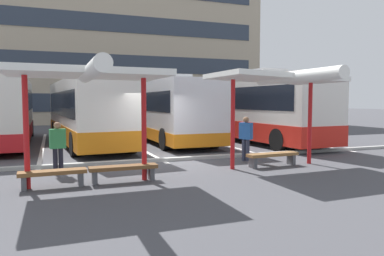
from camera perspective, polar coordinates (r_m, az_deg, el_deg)
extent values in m
plane|color=#47474C|center=(13.41, -4.08, -5.28)|extent=(160.00, 160.00, 0.00)
cube|color=tan|center=(43.17, -15.85, 13.57)|extent=(35.62, 12.91, 18.74)
cube|color=#2D3847|center=(36.12, -14.74, 3.81)|extent=(32.77, 0.08, 1.65)
cube|color=#2D3847|center=(36.30, -14.85, 9.74)|extent=(32.77, 0.08, 1.65)
cube|color=#2D3847|center=(36.86, -14.96, 15.55)|extent=(32.77, 0.08, 1.65)
cube|color=silver|center=(20.98, -27.08, 2.59)|extent=(2.71, 11.47, 3.03)
cube|color=red|center=(21.04, -26.98, -0.59)|extent=(2.75, 11.51, 0.69)
cube|color=black|center=(20.98, -27.12, 3.84)|extent=(2.72, 10.55, 1.01)
cube|color=black|center=(26.64, -26.02, 3.65)|extent=(2.18, 0.13, 1.82)
cylinder|color=black|center=(25.07, -23.56, -0.07)|extent=(0.32, 1.01, 1.00)
cylinder|color=black|center=(16.89, -24.34, -1.98)|extent=(0.32, 1.01, 1.00)
cube|color=silver|center=(19.29, -15.88, 2.63)|extent=(3.41, 11.19, 2.92)
cube|color=orange|center=(19.34, -15.82, -0.51)|extent=(3.46, 11.24, 0.80)
cube|color=black|center=(19.28, -15.90, 3.62)|extent=(3.37, 10.32, 1.15)
cube|color=black|center=(24.70, -18.01, 3.70)|extent=(2.22, 0.26, 1.75)
cube|color=silver|center=(17.96, -15.25, 7.77)|extent=(1.69, 2.32, 0.36)
cylinder|color=black|center=(23.08, -20.27, -0.31)|extent=(0.38, 1.02, 1.00)
cylinder|color=black|center=(23.40, -14.60, -0.13)|extent=(0.38, 1.02, 1.00)
cylinder|color=black|center=(15.33, -17.64, -2.39)|extent=(0.38, 1.02, 1.00)
cylinder|color=black|center=(15.81, -9.27, -2.06)|extent=(0.38, 1.02, 1.00)
cube|color=silver|center=(20.92, -4.41, 2.87)|extent=(2.61, 11.80, 2.91)
cube|color=orange|center=(20.98, -4.39, -0.32)|extent=(2.65, 11.84, 0.57)
cube|color=black|center=(20.92, -4.41, 4.07)|extent=(2.63, 10.86, 0.94)
cube|color=black|center=(26.60, -7.96, 3.87)|extent=(2.28, 0.08, 1.75)
cube|color=silver|center=(19.54, -3.21, 7.59)|extent=(1.56, 2.20, 0.36)
cylinder|color=black|center=(24.88, -9.81, 0.19)|extent=(0.30, 1.00, 1.00)
cylinder|color=black|center=(25.43, -4.51, 0.32)|extent=(0.30, 1.00, 1.00)
cylinder|color=black|center=(16.54, -4.19, -1.74)|extent=(0.30, 1.00, 1.00)
cylinder|color=black|center=(17.37, 3.40, -1.45)|extent=(0.30, 1.00, 1.00)
cube|color=silver|center=(20.81, 8.44, 3.18)|extent=(3.15, 12.06, 3.17)
cube|color=red|center=(20.86, 8.40, 0.06)|extent=(3.19, 12.10, 0.89)
cube|color=black|center=(20.81, 8.45, 4.49)|extent=(3.12, 11.10, 1.11)
cube|color=black|center=(26.02, 1.40, 4.25)|extent=(2.18, 0.20, 1.90)
cube|color=silver|center=(19.62, 10.85, 8.25)|extent=(1.61, 2.28, 0.36)
cylinder|color=black|center=(24.17, 0.56, 0.14)|extent=(0.36, 1.02, 1.00)
cylinder|color=black|center=(25.20, 5.26, 0.28)|extent=(0.36, 1.02, 1.00)
cylinder|color=black|center=(16.66, 13.14, -1.79)|extent=(0.36, 1.02, 1.00)
cylinder|color=black|center=(18.12, 18.88, -1.44)|extent=(0.36, 1.02, 1.00)
cube|color=white|center=(19.49, -21.97, -2.60)|extent=(0.16, 14.00, 0.01)
cube|color=white|center=(19.84, -9.62, -2.24)|extent=(0.16, 14.00, 0.01)
cube|color=white|center=(21.07, 1.80, -1.81)|extent=(0.16, 14.00, 0.01)
cube|color=white|center=(23.02, 11.61, -1.39)|extent=(0.16, 14.00, 0.01)
cylinder|color=red|center=(10.08, -24.15, -0.63)|extent=(0.14, 0.14, 2.84)
cylinder|color=red|center=(10.34, -7.39, -0.19)|extent=(0.14, 0.14, 2.84)
cube|color=white|center=(10.10, -15.83, 8.10)|extent=(3.99, 2.77, 0.19)
cylinder|color=white|center=(8.87, -15.14, 8.49)|extent=(0.36, 3.99, 0.36)
cube|color=brown|center=(10.07, -20.62, -6.39)|extent=(1.66, 0.49, 0.10)
cube|color=#4C4C51|center=(10.11, -24.44, -7.75)|extent=(0.13, 0.34, 0.35)
cube|color=#4C4C51|center=(10.16, -16.77, -7.50)|extent=(0.13, 0.34, 0.35)
cube|color=brown|center=(10.29, -10.50, -5.97)|extent=(1.84, 0.42, 0.10)
cube|color=#4C4C51|center=(10.22, -14.76, -7.39)|extent=(0.12, 0.34, 0.35)
cube|color=#4C4C51|center=(10.49, -6.31, -6.98)|extent=(0.12, 0.34, 0.35)
cylinder|color=red|center=(11.96, 6.28, 0.52)|extent=(0.14, 0.14, 2.88)
cylinder|color=red|center=(13.59, 17.67, 0.78)|extent=(0.14, 0.14, 2.88)
cube|color=white|center=(12.72, 12.45, 7.52)|extent=(4.01, 2.68, 0.30)
cylinder|color=white|center=(11.74, 15.65, 7.61)|extent=(0.36, 4.01, 0.36)
cube|color=brown|center=(12.81, 12.30, -4.00)|extent=(1.90, 0.54, 0.10)
cube|color=#4C4C51|center=(12.39, 9.36, -5.28)|extent=(0.14, 0.34, 0.35)
cube|color=#4C4C51|center=(13.32, 15.00, -4.71)|extent=(0.14, 0.34, 0.35)
cube|color=#ADADA8|center=(13.60, -4.34, -4.89)|extent=(44.00, 0.24, 0.12)
cylinder|color=black|center=(11.91, -20.27, -4.83)|extent=(0.14, 0.14, 0.78)
cylinder|color=black|center=(11.93, -19.51, -4.79)|extent=(0.14, 0.14, 0.78)
cube|color=#338C4C|center=(11.84, -19.97, -1.55)|extent=(0.48, 0.29, 0.58)
sphere|color=#936B4C|center=(11.81, -20.02, 0.37)|extent=(0.21, 0.21, 0.21)
cylinder|color=#33384C|center=(13.79, 7.96, -3.36)|extent=(0.14, 0.14, 0.81)
cylinder|color=#33384C|center=(13.70, 8.55, -3.41)|extent=(0.14, 0.14, 0.81)
cube|color=#2659A5|center=(13.67, 8.28, -0.45)|extent=(0.42, 0.52, 0.60)
sphere|color=#936B4C|center=(13.64, 8.30, 1.27)|extent=(0.22, 0.22, 0.22)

